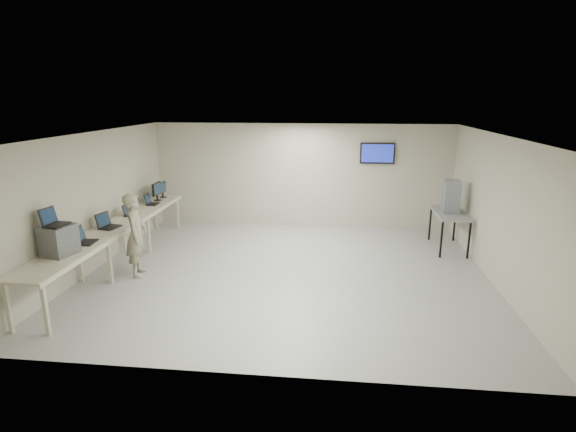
# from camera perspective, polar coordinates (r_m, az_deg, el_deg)

# --- Properties ---
(room) EXTENTS (8.01, 7.01, 2.81)m
(room) POSITION_cam_1_polar(r_m,az_deg,el_deg) (8.86, 0.11, 1.39)
(room) COLOR #B3B3AD
(room) RESTS_ON ground
(workbench) EXTENTS (0.76, 6.00, 0.90)m
(workbench) POSITION_cam_1_polar(r_m,az_deg,el_deg) (10.00, -21.03, -1.51)
(workbench) COLOR beige
(workbench) RESTS_ON ground
(equipment_box) EXTENTS (0.53, 0.57, 0.51)m
(equipment_box) POSITION_cam_1_polar(r_m,az_deg,el_deg) (8.46, -27.07, -2.75)
(equipment_box) COLOR slate
(equipment_box) RESTS_ON workbench
(laptop_on_box) EXTENTS (0.35, 0.41, 0.30)m
(laptop_on_box) POSITION_cam_1_polar(r_m,az_deg,el_deg) (8.41, -27.68, -0.56)
(laptop_on_box) COLOR black
(laptop_on_box) RESTS_ON equipment_box
(laptop_0) EXTENTS (0.35, 0.41, 0.30)m
(laptop_0) POSITION_cam_1_polar(r_m,az_deg,el_deg) (8.99, -24.54, -2.66)
(laptop_0) COLOR black
(laptop_0) RESTS_ON workbench
(laptop_1) EXTENTS (0.41, 0.46, 0.31)m
(laptop_1) POSITION_cam_1_polar(r_m,az_deg,el_deg) (9.83, -21.98, -0.95)
(laptop_1) COLOR black
(laptop_1) RESTS_ON workbench
(laptop_2) EXTENTS (0.28, 0.33, 0.26)m
(laptop_2) POSITION_cam_1_polar(r_m,az_deg,el_deg) (10.68, -19.52, 0.42)
(laptop_2) COLOR black
(laptop_2) RESTS_ON workbench
(laptop_3) EXTENTS (0.29, 0.35, 0.27)m
(laptop_3) POSITION_cam_1_polar(r_m,az_deg,el_deg) (11.61, -17.05, 1.75)
(laptop_3) COLOR black
(laptop_3) RESTS_ON workbench
(monitor_near) EXTENTS (0.21, 0.47, 0.47)m
(monitor_near) POSITION_cam_1_polar(r_m,az_deg,el_deg) (11.94, -16.33, 3.20)
(monitor_near) COLOR black
(monitor_near) RESTS_ON workbench
(monitor_far) EXTENTS (0.18, 0.41, 0.41)m
(monitor_far) POSITION_cam_1_polar(r_m,az_deg,el_deg) (12.29, -15.65, 3.40)
(monitor_far) COLOR black
(monitor_far) RESTS_ON workbench
(soldier) EXTENTS (0.54, 0.69, 1.68)m
(soldier) POSITION_cam_1_polar(r_m,az_deg,el_deg) (9.37, -18.73, -2.29)
(soldier) COLOR gray
(soldier) RESTS_ON ground
(side_table) EXTENTS (0.69, 1.48, 0.89)m
(side_table) POSITION_cam_1_polar(r_m,az_deg,el_deg) (11.08, 19.87, 0.09)
(side_table) COLOR gray
(side_table) RESTS_ON ground
(storage_bins) EXTENTS (0.36, 0.40, 0.76)m
(storage_bins) POSITION_cam_1_polar(r_m,az_deg,el_deg) (10.98, 19.97, 2.38)
(storage_bins) COLOR #8E969E
(storage_bins) RESTS_ON side_table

